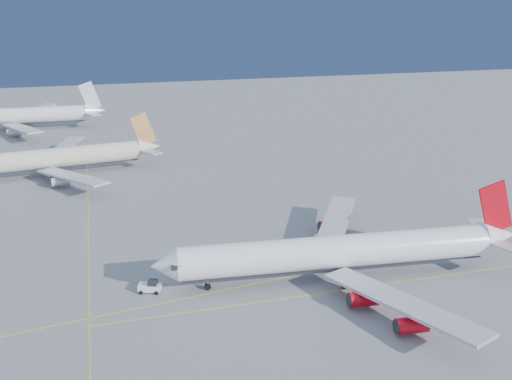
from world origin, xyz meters
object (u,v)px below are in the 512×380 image
at_px(airliner_etihad, 53,158).
at_px(airliner_virgin, 344,252).
at_px(pushback_tug, 150,287).
at_px(airliner_third, 17,116).

bearing_deg(airliner_etihad, airliner_virgin, -63.71).
distance_m(airliner_virgin, airliner_etihad, 94.52).
height_order(airliner_virgin, pushback_tug, airliner_virgin).
distance_m(airliner_virgin, pushback_tug, 33.75).
bearing_deg(airliner_third, airliner_etihad, -74.37).
height_order(airliner_etihad, airliner_third, airliner_third).
height_order(airliner_virgin, airliner_etihad, airliner_virgin).
bearing_deg(airliner_virgin, airliner_etihad, 128.59).
xyz_separation_m(airliner_third, pushback_tug, (34.59, -140.38, -4.26)).
xyz_separation_m(airliner_virgin, airliner_third, (-67.86, 144.40, 0.29)).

